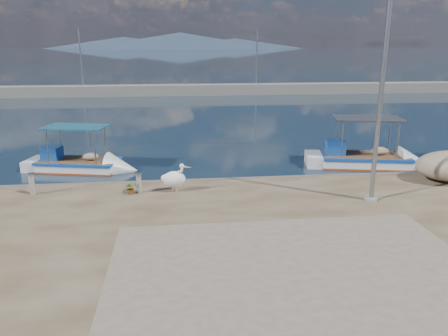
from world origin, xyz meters
TOP-DOWN VIEW (x-y plane):
  - ground at (0.00, 0.00)m, footprint 1400.00×1400.00m
  - quay_patch at (1.00, -3.00)m, footprint 9.00×7.00m
  - breakwater at (-0.00, 40.00)m, footprint 120.00×2.20m
  - mountains at (4.39, 650.00)m, footprint 370.00×280.00m
  - boat_left at (-6.40, 8.77)m, footprint 5.36×2.78m
  - boat_right at (7.34, 7.97)m, footprint 6.04×3.02m
  - pelican at (-1.85, 3.60)m, footprint 1.15×0.69m
  - lamp_post at (4.95, 1.95)m, footprint 0.44×0.96m
  - bollard_near at (-3.15, 3.66)m, footprint 0.24×0.24m
  - bollard_far at (-6.98, 3.92)m, footprint 0.26×0.26m
  - potted_plant at (-3.44, 3.57)m, footprint 0.50×0.47m

SIDE VIEW (x-z plane):
  - ground at x=0.00m, z-range 0.00..0.00m
  - boat_left at x=-6.40m, z-range -1.04..1.42m
  - boat_right at x=7.34m, z-range -1.17..1.61m
  - quay_patch at x=1.00m, z-range 0.50..0.51m
  - breakwater at x=0.00m, z-range -3.15..4.35m
  - potted_plant at x=-3.44m, z-range 0.50..0.95m
  - bollard_near at x=-3.15m, z-range 0.53..1.27m
  - bollard_far at x=-6.98m, z-range 0.53..1.33m
  - pelican at x=-1.85m, z-range 0.47..1.56m
  - lamp_post at x=4.95m, z-range 0.30..7.30m
  - mountains at x=4.39m, z-range -1.49..20.51m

